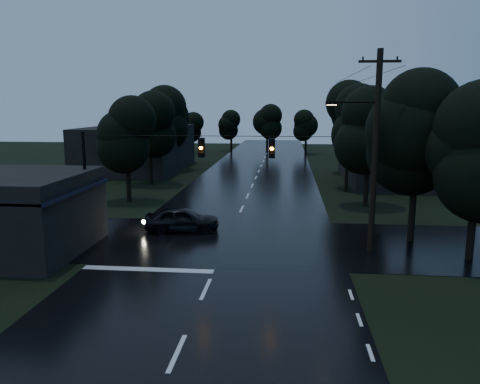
# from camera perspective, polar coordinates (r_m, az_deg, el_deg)

# --- Properties ---
(ground) EXTENTS (160.00, 160.00, 0.00)m
(ground) POSITION_cam_1_polar(r_m,az_deg,el_deg) (14.91, -7.69, -18.95)
(ground) COLOR black
(ground) RESTS_ON ground
(main_road) EXTENTS (12.00, 120.00, 0.02)m
(main_road) POSITION_cam_1_polar(r_m,az_deg,el_deg) (43.35, 1.50, 0.73)
(main_road) COLOR black
(main_road) RESTS_ON ground
(cross_street) EXTENTS (60.00, 9.00, 0.02)m
(cross_street) POSITION_cam_1_polar(r_m,az_deg,el_deg) (25.86, -1.51, -5.96)
(cross_street) COLOR black
(cross_street) RESTS_ON ground
(building_far_right) EXTENTS (10.00, 14.00, 4.40)m
(building_far_right) POSITION_cam_1_polar(r_m,az_deg,el_deg) (48.12, 18.79, 3.79)
(building_far_right) COLOR black
(building_far_right) RESTS_ON ground
(building_far_left) EXTENTS (10.00, 16.00, 5.00)m
(building_far_left) POSITION_cam_1_polar(r_m,az_deg,el_deg) (55.55, -12.31, 5.23)
(building_far_left) COLOR black
(building_far_left) RESTS_ON ground
(utility_pole_main) EXTENTS (3.50, 0.30, 10.00)m
(utility_pole_main) POSITION_cam_1_polar(r_m,az_deg,el_deg) (24.07, 15.96, 5.18)
(utility_pole_main) COLOR black
(utility_pole_main) RESTS_ON ground
(utility_pole_far) EXTENTS (2.00, 0.30, 7.50)m
(utility_pole_far) POSITION_cam_1_polar(r_m,az_deg,el_deg) (41.08, 12.99, 5.39)
(utility_pole_far) COLOR black
(utility_pole_far) RESTS_ON ground
(anchor_pole_left) EXTENTS (0.18, 0.18, 6.00)m
(anchor_pole_left) POSITION_cam_1_polar(r_m,az_deg,el_deg) (26.26, -18.29, 0.49)
(anchor_pole_left) COLOR black
(anchor_pole_left) RESTS_ON ground
(span_signals) EXTENTS (15.00, 0.37, 1.12)m
(span_signals) POSITION_cam_1_polar(r_m,az_deg,el_deg) (23.83, -0.55, 5.49)
(span_signals) COLOR black
(span_signals) RESTS_ON ground
(tree_corner_near) EXTENTS (4.48, 4.48, 9.44)m
(tree_corner_near) POSITION_cam_1_polar(r_m,az_deg,el_deg) (26.54, 20.84, 6.95)
(tree_corner_near) COLOR black
(tree_corner_near) RESTS_ON ground
(tree_corner_far) EXTENTS (3.92, 3.92, 8.26)m
(tree_corner_far) POSITION_cam_1_polar(r_m,az_deg,el_deg) (24.36, 27.09, 4.46)
(tree_corner_far) COLOR black
(tree_corner_far) RESTS_ON ground
(tree_left_a) EXTENTS (3.92, 3.92, 8.26)m
(tree_left_a) POSITION_cam_1_polar(r_m,az_deg,el_deg) (36.75, -13.68, 6.93)
(tree_left_a) COLOR black
(tree_left_a) RESTS_ON ground
(tree_left_b) EXTENTS (4.20, 4.20, 8.85)m
(tree_left_b) POSITION_cam_1_polar(r_m,az_deg,el_deg) (44.51, -11.01, 8.08)
(tree_left_b) COLOR black
(tree_left_b) RESTS_ON ground
(tree_left_c) EXTENTS (4.48, 4.48, 9.44)m
(tree_left_c) POSITION_cam_1_polar(r_m,az_deg,el_deg) (54.30, -8.59, 8.93)
(tree_left_c) COLOR black
(tree_left_c) RESTS_ON ground
(tree_right_a) EXTENTS (4.20, 4.20, 8.85)m
(tree_right_a) POSITION_cam_1_polar(r_m,az_deg,el_deg) (35.14, 15.45, 7.32)
(tree_right_a) COLOR black
(tree_right_a) RESTS_ON ground
(tree_right_b) EXTENTS (4.48, 4.48, 9.44)m
(tree_right_b) POSITION_cam_1_polar(r_m,az_deg,el_deg) (43.11, 14.51, 8.37)
(tree_right_b) COLOR black
(tree_right_b) RESTS_ON ground
(tree_right_c) EXTENTS (4.76, 4.76, 10.03)m
(tree_right_c) POSITION_cam_1_polar(r_m,az_deg,el_deg) (53.09, 13.56, 9.14)
(tree_right_c) COLOR black
(tree_right_c) RESTS_ON ground
(car) EXTENTS (4.54, 2.35, 1.47)m
(car) POSITION_cam_1_polar(r_m,az_deg,el_deg) (27.78, -7.06, -3.30)
(car) COLOR black
(car) RESTS_ON ground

